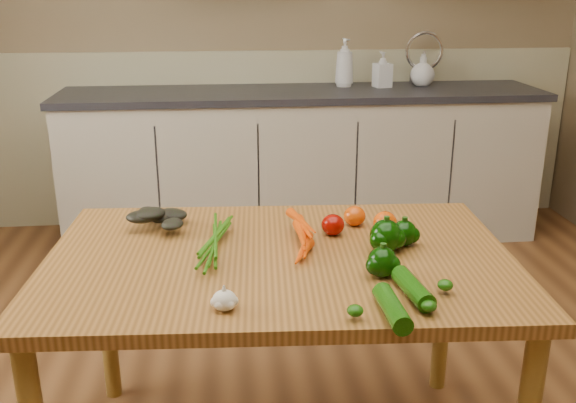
% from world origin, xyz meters
% --- Properties ---
extents(room, '(4.04, 5.04, 2.64)m').
position_xyz_m(room, '(0.00, 0.17, 1.25)').
color(room, brown).
rests_on(room, ground).
extents(counter_run, '(2.84, 0.64, 1.14)m').
position_xyz_m(counter_run, '(0.21, 2.19, 0.46)').
color(counter_run, '#B1A793').
rests_on(counter_run, ground).
extents(table, '(1.42, 0.96, 0.74)m').
position_xyz_m(table, '(-0.11, 0.16, 0.65)').
color(table, '#9D652D').
rests_on(table, ground).
extents(soap_bottle_a, '(0.14, 0.14, 0.29)m').
position_xyz_m(soap_bottle_a, '(0.47, 2.30, 1.04)').
color(soap_bottle_a, silver).
rests_on(soap_bottle_a, counter_run).
extents(soap_bottle_b, '(0.11, 0.12, 0.21)m').
position_xyz_m(soap_bottle_b, '(0.70, 2.25, 1.01)').
color(soap_bottle_b, silver).
rests_on(soap_bottle_b, counter_run).
extents(soap_bottle_c, '(0.19, 0.19, 0.19)m').
position_xyz_m(soap_bottle_c, '(0.95, 2.29, 1.00)').
color(soap_bottle_c, silver).
rests_on(soap_bottle_c, counter_run).
extents(carrot_bunch, '(0.27, 0.21, 0.07)m').
position_xyz_m(carrot_bunch, '(-0.13, 0.22, 0.77)').
color(carrot_bunch, '#EB4A05').
rests_on(carrot_bunch, table).
extents(leafy_greens, '(0.20, 0.18, 0.10)m').
position_xyz_m(leafy_greens, '(-0.49, 0.41, 0.78)').
color(leafy_greens, black).
rests_on(leafy_greens, table).
extents(garlic_bulb, '(0.06, 0.06, 0.05)m').
position_xyz_m(garlic_bulb, '(-0.28, -0.16, 0.76)').
color(garlic_bulb, white).
rests_on(garlic_bulb, table).
extents(pepper_a, '(0.10, 0.10, 0.10)m').
position_xyz_m(pepper_a, '(0.20, 0.16, 0.78)').
color(pepper_a, black).
rests_on(pepper_a, table).
extents(pepper_b, '(0.08, 0.08, 0.08)m').
position_xyz_m(pepper_b, '(0.27, 0.20, 0.77)').
color(pepper_b, black).
rests_on(pepper_b, table).
extents(pepper_c, '(0.08, 0.08, 0.08)m').
position_xyz_m(pepper_c, '(0.15, -0.01, 0.78)').
color(pepper_c, black).
rests_on(pepper_c, table).
extents(tomato_a, '(0.07, 0.07, 0.07)m').
position_xyz_m(tomato_a, '(0.07, 0.30, 0.77)').
color(tomato_a, '#890902').
rests_on(tomato_a, table).
extents(tomato_b, '(0.07, 0.07, 0.07)m').
position_xyz_m(tomato_b, '(0.15, 0.38, 0.77)').
color(tomato_b, '#D64305').
rests_on(tomato_b, table).
extents(tomato_c, '(0.08, 0.08, 0.07)m').
position_xyz_m(tomato_c, '(0.24, 0.31, 0.77)').
color(tomato_c, '#D64305').
rests_on(tomato_c, table).
extents(zucchini_a, '(0.07, 0.18, 0.05)m').
position_xyz_m(zucchini_a, '(0.20, -0.14, 0.76)').
color(zucchini_a, '#124607').
rests_on(zucchini_a, table).
extents(zucchini_b, '(0.06, 0.18, 0.05)m').
position_xyz_m(zucchini_b, '(0.12, -0.24, 0.76)').
color(zucchini_b, '#124607').
rests_on(zucchini_b, table).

